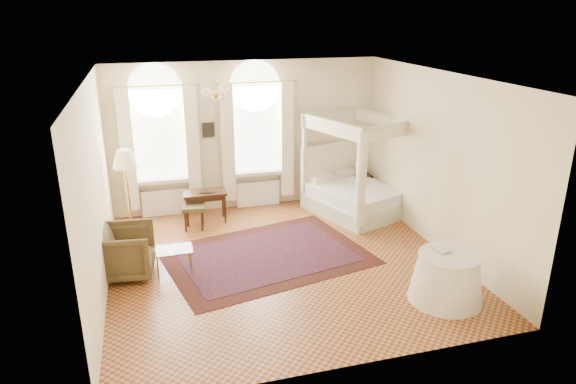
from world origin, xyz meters
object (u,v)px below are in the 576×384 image
object	(u,v)px
floor_lamp	(125,163)
side_table	(447,278)
stool	(194,209)
coffee_table	(173,251)
nightstand	(361,186)
canopy_bed	(356,191)
writing_desk	(205,196)
armchair	(125,252)

from	to	relation	value
floor_lamp	side_table	bearing A→B (deg)	-38.12
stool	coffee_table	size ratio (longest dim) A/B	0.78
floor_lamp	nightstand	bearing A→B (deg)	9.52
stool	side_table	size ratio (longest dim) A/B	0.44
canopy_bed	side_table	xyz separation A→B (m)	(-0.08, -3.82, -0.11)
writing_desk	floor_lamp	xyz separation A→B (m)	(-1.52, -0.46, 0.98)
canopy_bed	coffee_table	world-z (taller)	canopy_bed
armchair	floor_lamp	size ratio (longest dim) A/B	0.52
nightstand	writing_desk	size ratio (longest dim) A/B	0.66
stool	floor_lamp	bearing A→B (deg)	-171.40
nightstand	floor_lamp	bearing A→B (deg)	-170.48
nightstand	armchair	bearing A→B (deg)	-155.93
coffee_table	floor_lamp	distance (m)	2.14
nightstand	floor_lamp	xyz separation A→B (m)	(-5.30, -0.89, 1.26)
stool	side_table	xyz separation A→B (m)	(3.50, -3.90, -0.04)
writing_desk	stool	distance (m)	0.42
canopy_bed	coffee_table	bearing A→B (deg)	-156.96
armchair	floor_lamp	xyz separation A→B (m)	(0.10, 1.52, 1.12)
writing_desk	side_table	distance (m)	5.28
canopy_bed	stool	xyz separation A→B (m)	(-3.57, 0.09, -0.07)
canopy_bed	nightstand	size ratio (longest dim) A/B	4.00
armchair	side_table	world-z (taller)	armchair
armchair	canopy_bed	bearing A→B (deg)	-64.88
writing_desk	armchair	distance (m)	2.56
canopy_bed	floor_lamp	distance (m)	4.93
canopy_bed	writing_desk	size ratio (longest dim) A/B	2.66
stool	armchair	xyz separation A→B (m)	(-1.34, -1.71, 0.01)
armchair	stool	bearing A→B (deg)	-31.19
writing_desk	side_table	world-z (taller)	side_table
coffee_table	side_table	bearing A→B (deg)	-27.12
writing_desk	floor_lamp	bearing A→B (deg)	-163.01
canopy_bed	coffee_table	size ratio (longest dim) A/B	3.73
stool	side_table	bearing A→B (deg)	-48.16
canopy_bed	armchair	bearing A→B (deg)	-161.72
armchair	coffee_table	distance (m)	0.81
nightstand	floor_lamp	world-z (taller)	floor_lamp
canopy_bed	floor_lamp	world-z (taller)	canopy_bed
coffee_table	floor_lamp	world-z (taller)	floor_lamp
nightstand	writing_desk	world-z (taller)	writing_desk
coffee_table	stool	bearing A→B (deg)	73.66
writing_desk	coffee_table	world-z (taller)	writing_desk
nightstand	stool	size ratio (longest dim) A/B	1.20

